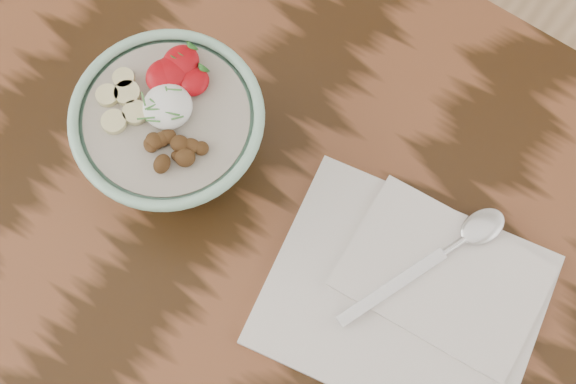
# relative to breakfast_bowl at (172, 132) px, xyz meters

# --- Properties ---
(table) EXTENTS (1.60, 0.90, 0.75)m
(table) POSITION_rel_breakfast_bowl_xyz_m (0.06, -0.10, -0.16)
(table) COLOR black
(table) RESTS_ON ground
(breakfast_bowl) EXTENTS (0.19, 0.19, 0.12)m
(breakfast_bowl) POSITION_rel_breakfast_bowl_xyz_m (0.00, 0.00, 0.00)
(breakfast_bowl) COLOR #96CAAE
(breakfast_bowl) RESTS_ON table
(napkin) EXTENTS (0.30, 0.26, 0.02)m
(napkin) POSITION_rel_breakfast_bowl_xyz_m (0.28, 0.01, -0.06)
(napkin) COLOR silver
(napkin) RESTS_ON table
(spoon) EXTENTS (0.10, 0.20, 0.01)m
(spoon) POSITION_rel_breakfast_bowl_xyz_m (0.30, 0.08, -0.04)
(spoon) COLOR silver
(spoon) RESTS_ON napkin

